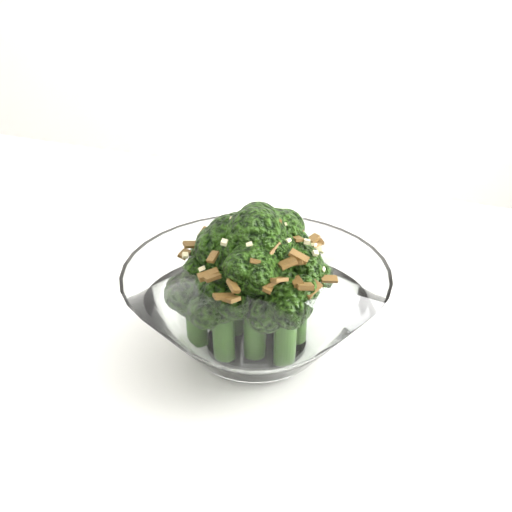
{
  "coord_description": "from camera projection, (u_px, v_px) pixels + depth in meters",
  "views": [
    {
      "loc": [
        0.07,
        -0.53,
        1.04
      ],
      "look_at": [
        0.05,
        -0.16,
        0.84
      ],
      "focal_mm": 40.0,
      "sensor_mm": 36.0,
      "label": 1
    }
  ],
  "objects": [
    {
      "name": "broccoli_dish",
      "position": [
        255.0,
        299.0,
        0.44
      ],
      "size": [
        0.2,
        0.2,
        0.13
      ],
      "color": "white",
      "rests_on": "table"
    },
    {
      "name": "table",
      "position": [
        107.0,
        370.0,
        0.55
      ],
      "size": [
        1.4,
        1.17,
        0.75
      ],
      "color": "white",
      "rests_on": "ground"
    }
  ]
}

